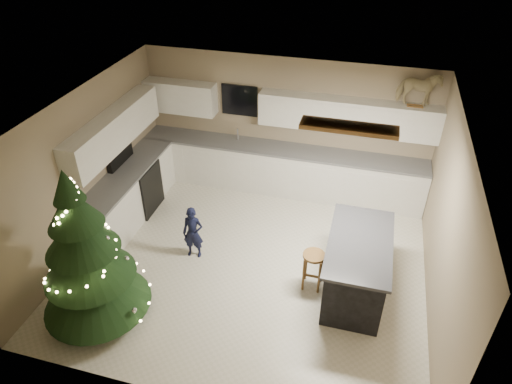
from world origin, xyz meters
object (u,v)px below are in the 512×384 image
bar_stool (313,262)px  toddler (193,233)px  christmas_tree (87,262)px  island (356,267)px  rocking_horse (418,89)px

bar_stool → toddler: size_ratio=0.69×
bar_stool → toddler: bearing=174.6°
christmas_tree → toddler: size_ratio=2.62×
island → christmas_tree: (-3.45, -1.41, 0.52)m
toddler → rocking_horse: size_ratio=1.31×
bar_stool → toddler: (-1.99, 0.19, -0.02)m
toddler → christmas_tree: bearing=-124.7°
rocking_horse → bar_stool: bearing=150.4°
rocking_horse → toddler: bearing=122.3°
island → christmas_tree: size_ratio=0.70×
island → bar_stool: bearing=-173.2°
christmas_tree → island: bearing=22.2°
bar_stool → rocking_horse: 3.39m
christmas_tree → toddler: (0.84, 1.52, -0.54)m
bar_stool → island: bearing=6.8°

